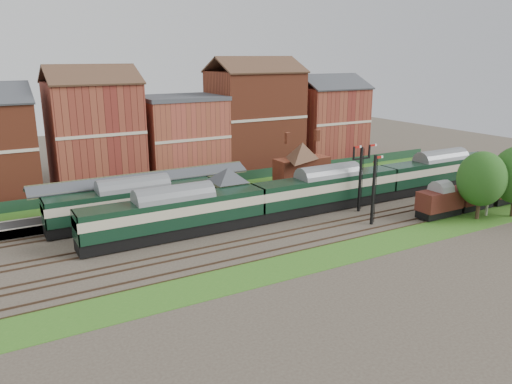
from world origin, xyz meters
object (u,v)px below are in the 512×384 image
dmu_train (328,189)px  goods_van_a (474,195)px  platform_railcar (134,202)px  signal_box (228,191)px  semaphore_bracket (361,174)px

dmu_train → goods_van_a: dmu_train is taller
dmu_train → platform_railcar: dmu_train is taller
dmu_train → goods_van_a: size_ratio=11.06×
dmu_train → platform_railcar: size_ratio=3.11×
signal_box → platform_railcar: 10.73m
semaphore_bracket → dmu_train: (-2.94, 2.50, -1.96)m
semaphore_bracket → platform_railcar: size_ratio=0.42×
signal_box → semaphore_bracket: semaphore_bracket is taller
goods_van_a → signal_box: bearing=156.2°
signal_box → semaphore_bracket: (15.04, -5.75, 1.44)m
platform_railcar → signal_box: bearing=-17.7°
platform_railcar → goods_van_a: 41.00m
semaphore_bracket → goods_van_a: size_ratio=1.51×
platform_railcar → dmu_train: bearing=-16.2°
dmu_train → platform_railcar: bearing=163.8°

